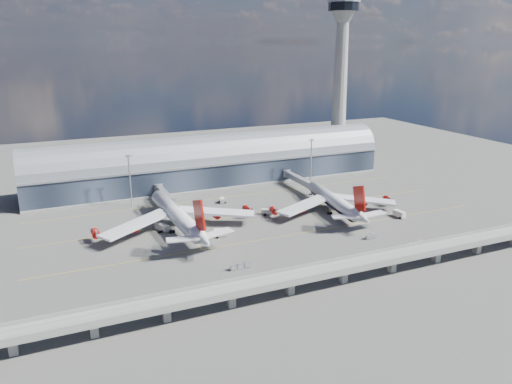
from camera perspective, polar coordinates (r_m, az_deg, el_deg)
name	(u,v)px	position (r m, az deg, el deg)	size (l,w,h in m)	color
ground	(272,228)	(215.77, 1.89, -4.16)	(500.00, 500.00, 0.00)	#474744
taxi_lines	(252,213)	(234.68, -0.44, -2.40)	(200.00, 80.12, 0.01)	gold
terminal	(213,164)	(281.68, -4.95, 3.22)	(200.00, 30.00, 28.00)	#1C2330
control_tower	(340,85)	(316.82, 9.58, 11.95)	(19.00, 19.00, 103.00)	gray
guideway	(344,268)	(169.77, 10.01, -8.51)	(220.00, 8.50, 7.20)	gray
floodlight_mast_left	(130,179)	(247.79, -14.21, 1.42)	(3.00, 0.70, 25.70)	gray
floodlight_mast_right	(311,160)	(280.86, 6.30, 3.62)	(3.00, 0.70, 25.70)	gray
airliner_left	(178,216)	(213.53, -8.93, -2.75)	(70.61, 74.16, 22.61)	white
airliner_right	(334,202)	(236.64, 8.94, -1.08)	(62.02, 64.87, 20.58)	white
jet_bridge_left	(164,193)	(251.12, -10.51, -0.15)	(4.40, 28.00, 7.25)	gray
jet_bridge_right	(297,179)	(274.63, 4.71, 1.54)	(4.40, 32.00, 7.25)	gray
service_truck_0	(162,227)	(216.17, -10.68, -3.98)	(5.12, 7.51, 2.97)	beige
service_truck_1	(221,233)	(206.73, -4.06, -4.67)	(6.11, 4.16, 3.24)	beige
service_truck_2	(295,210)	(235.37, 4.47, -2.04)	(7.42, 4.02, 2.59)	beige
service_truck_3	(399,214)	(237.71, 16.05, -2.43)	(3.01, 6.41, 3.01)	beige
service_truck_4	(222,200)	(249.36, -3.87, -0.96)	(3.38, 4.78, 2.53)	beige
service_truck_5	(267,212)	(232.31, 1.27, -2.26)	(5.52, 4.54, 2.54)	beige
cargo_train_0	(240,266)	(178.54, -1.82, -8.49)	(7.81, 1.88, 1.74)	gray
cargo_train_1	(416,244)	(207.53, 17.87, -5.64)	(7.13, 2.11, 1.57)	gray
cargo_train_2	(371,236)	(209.83, 13.00, -4.96)	(5.29, 2.59, 1.72)	gray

